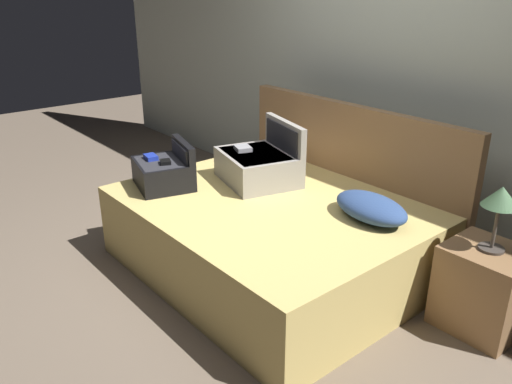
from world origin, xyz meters
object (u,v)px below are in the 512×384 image
bed (269,236)px  nightstand (483,289)px  hard_case_large (259,164)px  pillow_near_headboard (371,208)px  hard_case_medium (164,171)px  table_lamp (501,201)px

bed → nightstand: (1.26, 0.51, -0.00)m
hard_case_large → pillow_near_headboard: size_ratio=1.27×
hard_case_medium → nightstand: bearing=40.1°
hard_case_large → table_lamp: bearing=26.4°
bed → pillow_near_headboard: size_ratio=3.79×
pillow_near_headboard → nightstand: size_ratio=1.04×
bed → table_lamp: table_lamp is taller
bed → hard_case_large: (-0.34, 0.20, 0.39)m
nightstand → table_lamp: 0.54m
pillow_near_headboard → hard_case_large: bearing=-173.2°
nightstand → table_lamp: bearing=0.0°
pillow_near_headboard → bed: bearing=-152.5°
bed → table_lamp: (1.26, 0.51, 0.54)m
hard_case_large → nightstand: size_ratio=1.32×
bed → pillow_near_headboard: 0.74m
table_lamp → nightstand: bearing=0.0°
bed → hard_case_medium: size_ratio=3.92×
bed → hard_case_medium: hard_case_medium is taller
bed → hard_case_large: bearing=149.7°
table_lamp → hard_case_medium: bearing=-155.4°
hard_case_medium → table_lamp: table_lamp is taller
pillow_near_headboard → table_lamp: table_lamp is taller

